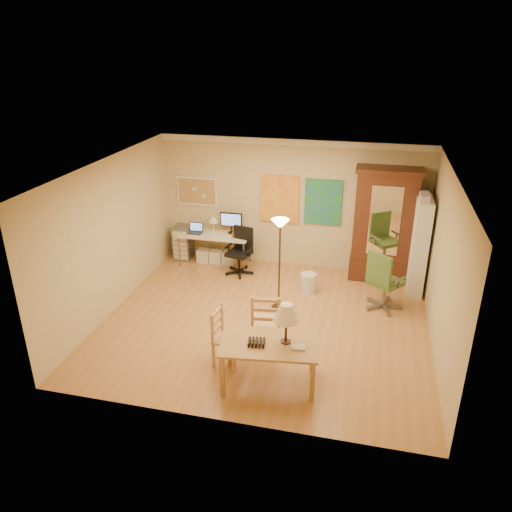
% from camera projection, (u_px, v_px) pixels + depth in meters
% --- Properties ---
extents(floor, '(5.50, 5.50, 0.00)m').
position_uv_depth(floor, '(265.00, 322.00, 8.65)').
color(floor, '#B07E3E').
rests_on(floor, ground).
extents(crown_molding, '(5.50, 0.08, 0.12)m').
position_uv_depth(crown_molding, '(293.00, 142.00, 9.77)').
color(crown_molding, white).
rests_on(crown_molding, floor).
extents(corkboard, '(0.90, 0.04, 0.62)m').
position_uv_depth(corkboard, '(197.00, 191.00, 10.68)').
color(corkboard, '#B07F53').
rests_on(corkboard, floor).
extents(art_panel_left, '(0.80, 0.04, 1.00)m').
position_uv_depth(art_panel_left, '(280.00, 199.00, 10.31)').
color(art_panel_left, yellow).
rests_on(art_panel_left, floor).
extents(art_panel_right, '(0.75, 0.04, 0.95)m').
position_uv_depth(art_panel_right, '(323.00, 202.00, 10.12)').
color(art_panel_right, teal).
rests_on(art_panel_right, floor).
extents(dining_table, '(1.44, 0.97, 1.26)m').
position_uv_depth(dining_table, '(275.00, 335.00, 6.81)').
color(dining_table, olive).
rests_on(dining_table, floor).
extents(ladder_chair_back, '(0.52, 0.51, 1.00)m').
position_uv_depth(ladder_chair_back, '(266.00, 323.00, 7.72)').
color(ladder_chair_back, '#BA7A55').
rests_on(ladder_chair_back, floor).
extents(ladder_chair_left, '(0.44, 0.45, 0.89)m').
position_uv_depth(ladder_chair_left, '(226.00, 339.00, 7.41)').
color(ladder_chair_left, '#BA7A55').
rests_on(ladder_chair_left, floor).
extents(torchiere_lamp, '(0.31, 0.31, 1.71)m').
position_uv_depth(torchiere_lamp, '(280.00, 238.00, 8.54)').
color(torchiere_lamp, '#3C2A18').
rests_on(torchiere_lamp, floor).
extents(computer_desk, '(1.51, 0.66, 1.14)m').
position_uv_depth(computer_desk, '(217.00, 245.00, 10.72)').
color(computer_desk, beige).
rests_on(computer_desk, floor).
extents(office_chair_black, '(0.60, 0.60, 0.98)m').
position_uv_depth(office_chair_black, '(240.00, 261.00, 10.34)').
color(office_chair_black, black).
rests_on(office_chair_black, floor).
extents(office_chair_green, '(0.72, 0.72, 1.13)m').
position_uv_depth(office_chair_green, '(383.00, 293.00, 8.97)').
color(office_chair_green, slate).
rests_on(office_chair_green, floor).
extents(drawer_cart, '(0.37, 0.44, 0.74)m').
position_uv_depth(drawer_cart, '(184.00, 242.00, 11.04)').
color(drawer_cart, slate).
rests_on(drawer_cart, floor).
extents(armoire, '(1.24, 0.59, 2.29)m').
position_uv_depth(armoire, '(383.00, 232.00, 9.84)').
color(armoire, '#3E1D11').
rests_on(armoire, floor).
extents(bookshelf, '(0.28, 0.74, 1.86)m').
position_uv_depth(bookshelf, '(419.00, 247.00, 9.34)').
color(bookshelf, white).
rests_on(bookshelf, floor).
extents(wastebin, '(0.31, 0.31, 0.39)m').
position_uv_depth(wastebin, '(308.00, 283.00, 9.58)').
color(wastebin, silver).
rests_on(wastebin, floor).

